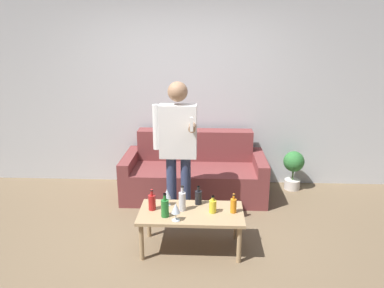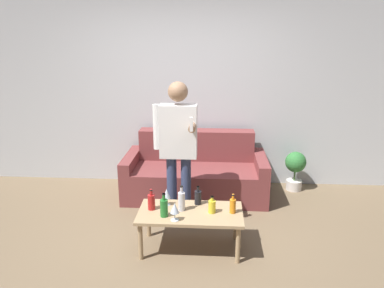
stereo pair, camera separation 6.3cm
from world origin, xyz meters
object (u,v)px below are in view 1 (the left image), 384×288
(couch, at_px, (194,173))
(coffee_table, at_px, (191,216))
(person_standing_front, at_px, (178,142))
(bottle_orange, at_px, (152,202))

(couch, height_order, coffee_table, couch)
(couch, relative_size, person_standing_front, 1.15)
(bottle_orange, height_order, person_standing_front, person_standing_front)
(couch, distance_m, coffee_table, 1.32)
(coffee_table, xyz_separation_m, person_standing_front, (-0.17, 0.57, 0.58))
(bottle_orange, bearing_deg, person_standing_front, 69.01)
(coffee_table, height_order, person_standing_front, person_standing_front)
(couch, xyz_separation_m, bottle_orange, (-0.36, -1.30, 0.19))
(couch, relative_size, coffee_table, 1.80)
(coffee_table, height_order, bottle_orange, bottle_orange)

